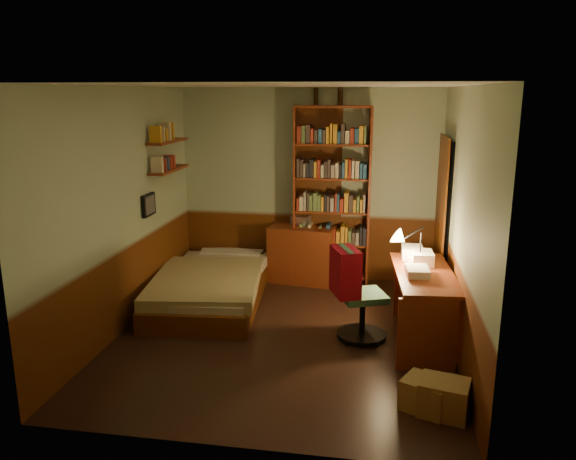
% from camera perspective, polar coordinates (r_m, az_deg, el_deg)
% --- Properties ---
extents(floor, '(3.50, 4.00, 0.02)m').
position_cam_1_polar(floor, '(6.14, -0.39, -10.66)').
color(floor, black).
rests_on(floor, ground).
extents(ceiling, '(3.50, 4.00, 0.02)m').
position_cam_1_polar(ceiling, '(5.59, -0.43, 14.58)').
color(ceiling, silver).
rests_on(ceiling, wall_back).
extents(wall_back, '(3.50, 0.02, 2.60)m').
position_cam_1_polar(wall_back, '(7.68, 2.16, 4.56)').
color(wall_back, '#92A685').
rests_on(wall_back, ground).
extents(wall_left, '(0.02, 4.00, 2.60)m').
position_cam_1_polar(wall_left, '(6.27, -16.49, 1.87)').
color(wall_left, '#92A685').
rests_on(wall_left, ground).
extents(wall_right, '(0.02, 4.00, 2.60)m').
position_cam_1_polar(wall_right, '(5.70, 17.30, 0.66)').
color(wall_right, '#92A685').
rests_on(wall_right, ground).
extents(wall_front, '(3.50, 0.02, 2.60)m').
position_cam_1_polar(wall_front, '(3.83, -5.58, -5.09)').
color(wall_front, '#92A685').
rests_on(wall_front, ground).
extents(doorway, '(0.06, 0.90, 2.00)m').
position_cam_1_polar(doorway, '(7.02, 15.44, 0.68)').
color(doorway, black).
rests_on(doorway, ground).
extents(door_trim, '(0.02, 0.98, 2.08)m').
position_cam_1_polar(door_trim, '(7.02, 15.16, 0.69)').
color(door_trim, '#47220A').
rests_on(door_trim, ground).
extents(bed, '(1.36, 2.31, 0.66)m').
position_cam_1_polar(bed, '(7.04, -7.78, -4.58)').
color(bed, '#848F57').
rests_on(bed, ground).
extents(dresser, '(0.92, 0.56, 0.77)m').
position_cam_1_polar(dresser, '(7.65, 1.42, -2.49)').
color(dresser, '#652711').
rests_on(dresser, ground).
extents(mini_stereo, '(0.27, 0.24, 0.13)m').
position_cam_1_polar(mini_stereo, '(7.66, 1.31, 1.00)').
color(mini_stereo, '#B2B2B7').
rests_on(mini_stereo, dresser).
extents(bookshelf, '(1.04, 0.41, 2.37)m').
position_cam_1_polar(bookshelf, '(7.51, 4.40, 3.43)').
color(bookshelf, '#652711').
rests_on(bookshelf, ground).
extents(bottle_left, '(0.07, 0.07, 0.21)m').
position_cam_1_polar(bottle_left, '(7.52, 2.86, 13.36)').
color(bottle_left, black).
rests_on(bottle_left, bookshelf).
extents(bottle_right, '(0.08, 0.08, 0.25)m').
position_cam_1_polar(bottle_right, '(7.49, 5.33, 13.46)').
color(bottle_right, black).
rests_on(bottle_right, bookshelf).
extents(desk, '(0.69, 1.44, 0.75)m').
position_cam_1_polar(desk, '(6.04, 13.50, -7.55)').
color(desk, '#652711').
rests_on(desk, ground).
extents(paper_stack, '(0.23, 0.31, 0.12)m').
position_cam_1_polar(paper_stack, '(6.37, 12.50, -2.21)').
color(paper_stack, silver).
rests_on(paper_stack, desk).
extents(desk_lamp, '(0.22, 0.22, 0.59)m').
position_cam_1_polar(desk_lamp, '(6.09, 13.36, -0.76)').
color(desk_lamp, black).
rests_on(desk_lamp, desk).
extents(office_chair, '(0.65, 0.62, 1.05)m').
position_cam_1_polar(office_chair, '(5.92, 7.64, -6.18)').
color(office_chair, '#366447').
rests_on(office_chair, ground).
extents(red_jacket, '(0.25, 0.43, 0.49)m').
position_cam_1_polar(red_jacket, '(5.48, 7.73, 0.56)').
color(red_jacket, '#A40C1D').
rests_on(red_jacket, office_chair).
extents(wall_shelf_lower, '(0.20, 0.90, 0.03)m').
position_cam_1_polar(wall_shelf_lower, '(7.16, -11.98, 6.02)').
color(wall_shelf_lower, '#652711').
rests_on(wall_shelf_lower, wall_left).
extents(wall_shelf_upper, '(0.20, 0.90, 0.03)m').
position_cam_1_polar(wall_shelf_upper, '(7.12, -12.12, 8.81)').
color(wall_shelf_upper, '#652711').
rests_on(wall_shelf_upper, wall_left).
extents(framed_picture, '(0.04, 0.32, 0.26)m').
position_cam_1_polar(framed_picture, '(6.79, -13.98, 2.50)').
color(framed_picture, black).
rests_on(framed_picture, wall_left).
extents(cardboard_box_a, '(0.45, 0.39, 0.29)m').
position_cam_1_polar(cardboard_box_a, '(4.88, 15.53, -16.08)').
color(cardboard_box_a, olive).
rests_on(cardboard_box_a, ground).
extents(cardboard_box_b, '(0.46, 0.43, 0.26)m').
position_cam_1_polar(cardboard_box_b, '(4.92, 13.86, -15.94)').
color(cardboard_box_b, olive).
rests_on(cardboard_box_b, ground).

